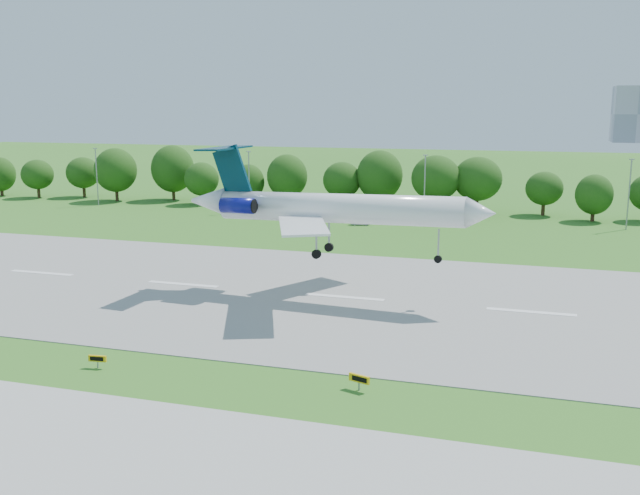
{
  "coord_description": "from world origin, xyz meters",
  "views": [
    {
      "loc": [
        -0.22,
        -49.21,
        21.08
      ],
      "look_at": [
        -20.72,
        18.0,
        7.02
      ],
      "focal_mm": 40.0,
      "sensor_mm": 36.0,
      "label": 1
    }
  ],
  "objects_px": {
    "service_vehicle_a": "(393,216)",
    "service_vehicle_b": "(360,222)",
    "airliner": "(324,207)",
    "taxi_sign_left": "(97,359)"
  },
  "relations": [
    {
      "from": "taxi_sign_left",
      "to": "service_vehicle_b",
      "type": "distance_m",
      "value": 75.02
    },
    {
      "from": "airliner",
      "to": "service_vehicle_a",
      "type": "distance_m",
      "value": 57.97
    },
    {
      "from": "airliner",
      "to": "service_vehicle_b",
      "type": "height_order",
      "value": "airliner"
    },
    {
      "from": "taxi_sign_left",
      "to": "service_vehicle_a",
      "type": "bearing_deg",
      "value": 77.89
    },
    {
      "from": "service_vehicle_a",
      "to": "service_vehicle_b",
      "type": "bearing_deg",
      "value": 173.52
    },
    {
      "from": "airliner",
      "to": "taxi_sign_left",
      "type": "xyz_separation_m",
      "value": [
        -11.2,
        -26.9,
        -9.35
      ]
    },
    {
      "from": "service_vehicle_a",
      "to": "airliner",
      "type": "bearing_deg",
      "value": -158.13
    },
    {
      "from": "airliner",
      "to": "taxi_sign_left",
      "type": "height_order",
      "value": "airliner"
    },
    {
      "from": "service_vehicle_a",
      "to": "service_vehicle_b",
      "type": "height_order",
      "value": "service_vehicle_b"
    },
    {
      "from": "airliner",
      "to": "taxi_sign_left",
      "type": "bearing_deg",
      "value": -109.15
    }
  ]
}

